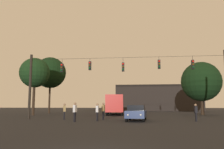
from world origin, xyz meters
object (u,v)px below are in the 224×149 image
(pedestrian_crossing_left, at_px, (97,111))
(tree_behind_building, at_px, (201,82))
(pedestrian_trailing, at_px, (75,111))
(pedestrian_near_bus, at_px, (196,111))
(pedestrian_crossing_right, at_px, (64,110))
(city_bus, at_px, (116,103))
(pedestrian_crossing_center, at_px, (103,110))
(car_near_right, at_px, (136,113))
(tree_left_silhouette, at_px, (35,73))
(tree_right_far, at_px, (50,73))

(pedestrian_crossing_left, bearing_deg, tree_behind_building, 47.72)
(pedestrian_trailing, bearing_deg, pedestrian_near_bus, 8.53)
(pedestrian_near_bus, height_order, pedestrian_trailing, pedestrian_trailing)
(pedestrian_crossing_right, bearing_deg, city_bus, 73.52)
(pedestrian_crossing_center, bearing_deg, tree_behind_building, 44.43)
(car_near_right, bearing_deg, tree_behind_building, 55.08)
(pedestrian_crossing_right, xyz_separation_m, pedestrian_near_bus, (13.16, -1.16, -0.04))
(tree_left_silhouette, xyz_separation_m, tree_right_far, (-0.95, 8.61, 1.21))
(pedestrian_trailing, relative_size, tree_left_silhouette, 0.21)
(pedestrian_near_bus, relative_size, tree_left_silhouette, 0.19)
(pedestrian_crossing_left, distance_m, tree_left_silhouette, 16.41)
(car_near_right, relative_size, tree_behind_building, 0.53)
(pedestrian_near_bus, bearing_deg, city_bus, 121.24)
(tree_left_silhouette, distance_m, tree_right_far, 8.74)
(city_bus, relative_size, tree_behind_building, 1.34)
(pedestrian_trailing, bearing_deg, tree_right_far, 117.30)
(pedestrian_near_bus, relative_size, tree_behind_building, 0.20)
(pedestrian_crossing_right, distance_m, tree_behind_building, 22.76)
(pedestrian_trailing, bearing_deg, city_bus, 82.61)
(pedestrian_trailing, xyz_separation_m, tree_right_far, (-10.51, 20.37, 6.50))
(city_bus, relative_size, pedestrian_near_bus, 6.76)
(pedestrian_near_bus, bearing_deg, tree_behind_building, 73.08)
(pedestrian_near_bus, xyz_separation_m, tree_left_silhouette, (-20.80, 10.08, 5.37))
(pedestrian_crossing_center, xyz_separation_m, tree_right_far, (-12.69, 17.14, 6.50))
(city_bus, xyz_separation_m, car_near_right, (3.48, -14.60, -1.07))
(pedestrian_trailing, height_order, tree_right_far, tree_right_far)
(tree_left_silhouette, bearing_deg, car_near_right, -32.56)
(pedestrian_crossing_right, bearing_deg, pedestrian_crossing_center, 5.28)
(pedestrian_crossing_center, height_order, tree_left_silhouette, tree_left_silhouette)
(pedestrian_crossing_left, height_order, pedestrian_crossing_right, pedestrian_crossing_right)
(pedestrian_crossing_center, distance_m, tree_left_silhouette, 15.44)
(pedestrian_trailing, relative_size, tree_behind_building, 0.21)
(pedestrian_trailing, distance_m, tree_left_silhouette, 16.06)
(pedestrian_trailing, bearing_deg, tree_left_silhouette, 129.10)
(tree_right_far, bearing_deg, pedestrian_trailing, -62.70)
(pedestrian_crossing_left, bearing_deg, tree_left_silhouette, 137.51)
(car_near_right, bearing_deg, pedestrian_crossing_left, -168.39)
(pedestrian_crossing_right, bearing_deg, pedestrian_trailing, -55.98)
(pedestrian_crossing_left, relative_size, tree_right_far, 0.16)
(tree_right_far, bearing_deg, car_near_right, -48.58)
(pedestrian_crossing_right, height_order, pedestrian_near_bus, pedestrian_crossing_right)
(pedestrian_crossing_left, xyz_separation_m, tree_left_silhouette, (-11.44, 10.48, 5.34))
(pedestrian_crossing_right, bearing_deg, tree_behind_building, 37.76)
(city_bus, height_order, tree_left_silhouette, tree_left_silhouette)
(pedestrian_crossing_left, height_order, pedestrian_near_bus, pedestrian_crossing_left)
(pedestrian_crossing_left, distance_m, pedestrian_crossing_center, 1.97)
(city_bus, distance_m, pedestrian_crossing_right, 14.42)
(city_bus, distance_m, pedestrian_near_bus, 17.53)
(pedestrian_crossing_center, relative_size, tree_behind_building, 0.21)
(pedestrian_crossing_center, relative_size, pedestrian_near_bus, 1.08)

